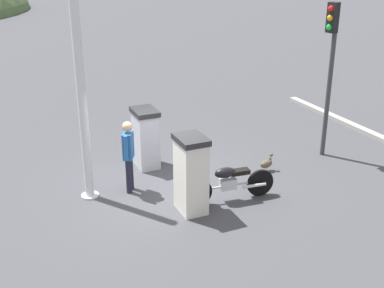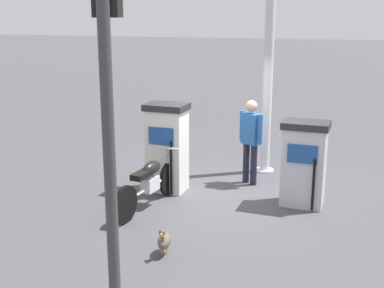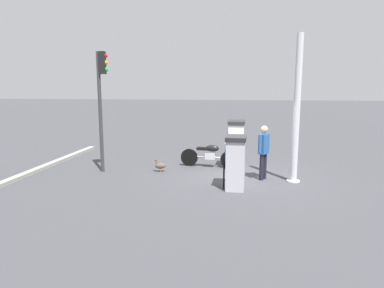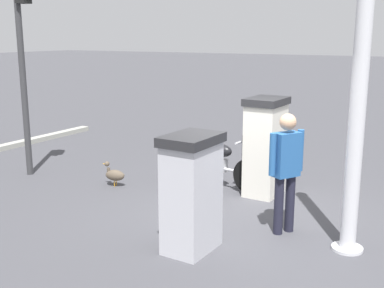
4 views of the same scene
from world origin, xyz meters
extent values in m
plane|color=#424247|center=(0.00, 0.00, 0.00)|extent=(120.00, 120.00, 0.00)
cube|color=silver|center=(0.08, -1.28, 0.78)|extent=(0.55, 0.72, 1.57)
cube|color=#1E478C|center=(0.36, -1.29, 1.13)|extent=(0.05, 0.49, 0.32)
cube|color=#262628|center=(0.08, -1.28, 1.63)|extent=(0.61, 0.79, 0.12)
cylinder|color=black|center=(0.40, -1.08, 0.55)|extent=(0.05, 0.05, 1.02)
cube|color=silver|center=(0.08, 1.28, 0.70)|extent=(0.54, 0.75, 1.40)
cube|color=#1E478C|center=(0.35, 1.26, 1.01)|extent=(0.05, 0.51, 0.32)
cube|color=#262628|center=(0.08, 1.28, 1.46)|extent=(0.60, 0.82, 0.12)
cylinder|color=black|center=(0.40, 1.48, 0.49)|extent=(0.05, 0.05, 0.91)
cylinder|color=black|center=(0.31, -1.17, 0.31)|extent=(0.63, 0.15, 0.63)
cylinder|color=black|center=(1.77, -1.37, 0.31)|extent=(0.63, 0.15, 0.63)
cube|color=silver|center=(0.99, -1.26, 0.41)|extent=(0.38, 0.25, 0.24)
cylinder|color=silver|center=(1.04, -1.27, 0.36)|extent=(1.10, 0.20, 0.05)
ellipsoid|color=black|center=(0.92, -1.25, 0.69)|extent=(0.51, 0.28, 0.24)
cube|color=black|center=(1.26, -1.30, 0.66)|extent=(0.46, 0.26, 0.10)
cylinder|color=silver|center=(0.35, -1.17, 0.61)|extent=(0.26, 0.08, 0.57)
cylinder|color=silver|center=(0.43, -1.18, 0.93)|extent=(0.11, 0.56, 0.04)
sphere|color=silver|center=(0.33, -1.17, 0.81)|extent=(0.16, 0.16, 0.14)
cylinder|color=silver|center=(1.56, -1.46, 0.33)|extent=(0.55, 0.15, 0.07)
cylinder|color=#1E1E2D|center=(-0.82, 0.07, 0.41)|extent=(0.18, 0.18, 0.82)
cylinder|color=#1E1E2D|center=(-0.72, 0.24, 0.41)|extent=(0.18, 0.18, 0.82)
cube|color=#265999|center=(-0.77, 0.16, 1.13)|extent=(0.36, 0.41, 0.61)
cylinder|color=#265999|center=(-0.89, -0.05, 1.16)|extent=(0.12, 0.12, 0.58)
cylinder|color=#265999|center=(-0.64, 0.36, 1.16)|extent=(0.12, 0.12, 0.58)
sphere|color=tan|center=(-0.77, 0.16, 1.58)|extent=(0.31, 0.31, 0.23)
ellipsoid|color=brown|center=(2.63, -0.38, 0.20)|extent=(0.39, 0.25, 0.20)
cylinder|color=brown|center=(2.75, -0.35, 0.27)|extent=(0.07, 0.07, 0.14)
sphere|color=brown|center=(2.78, -0.35, 0.41)|extent=(0.11, 0.11, 0.09)
cone|color=orange|center=(2.84, -0.34, 0.40)|extent=(0.07, 0.05, 0.04)
cone|color=brown|center=(2.46, -0.41, 0.23)|extent=(0.08, 0.08, 0.07)
cylinder|color=orange|center=(2.62, -0.34, 0.05)|extent=(0.02, 0.02, 0.10)
cylinder|color=orange|center=(2.63, -0.41, 0.05)|extent=(0.02, 0.02, 0.10)
cylinder|color=#38383A|center=(4.59, -0.16, 2.00)|extent=(0.14, 0.14, 4.00)
sphere|color=green|center=(4.36, -0.21, 3.42)|extent=(0.18, 0.18, 0.15)
cylinder|color=silver|center=(-1.68, 0.30, 2.20)|extent=(0.20, 0.20, 4.40)
cylinder|color=silver|center=(-1.68, 0.30, 0.02)|extent=(0.40, 0.40, 0.04)
camera|label=1|loc=(-4.12, -9.73, 5.37)|focal=47.01mm
camera|label=2|loc=(8.72, 1.98, 3.31)|focal=47.18mm
camera|label=3|loc=(0.06, 10.89, 2.91)|focal=32.44mm
camera|label=4|loc=(-2.79, 6.36, 2.72)|focal=45.44mm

